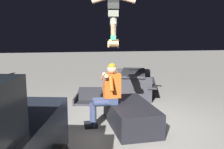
% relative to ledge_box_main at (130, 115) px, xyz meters
% --- Properties ---
extents(ground_plane, '(40.00, 40.00, 0.00)m').
position_rel_ledge_box_main_xyz_m(ground_plane, '(-0.05, 0.05, -0.24)').
color(ground_plane, gray).
extents(ledge_box_main, '(1.71, 0.90, 0.48)m').
position_rel_ledge_box_main_xyz_m(ledge_box_main, '(0.00, 0.00, 0.00)').
color(ledge_box_main, black).
rests_on(ledge_box_main, ground).
extents(person_sitting_on_ledge, '(0.59, 0.76, 1.32)m').
position_rel_ledge_box_main_xyz_m(person_sitting_on_ledge, '(0.12, 0.47, 0.49)').
color(person_sitting_on_ledge, '#2D3856').
rests_on(person_sitting_on_ledge, ground).
extents(skateboard, '(1.04, 0.39, 0.14)m').
position_rel_ledge_box_main_xyz_m(skateboard, '(0.15, 0.33, 1.48)').
color(skateboard, '#AD8451').
extents(skater_airborne, '(0.63, 0.89, 1.12)m').
position_rel_ledge_box_main_xyz_m(skater_airborne, '(0.21, 0.32, 2.16)').
color(skater_airborne, '#2D9E66').
extents(kicker_ramp, '(1.23, 0.93, 0.38)m').
position_rel_ledge_box_main_xyz_m(kicker_ramp, '(2.09, 0.71, -0.18)').
color(kicker_ramp, '#28282D').
rests_on(kicker_ramp, ground).
extents(picnic_table_back, '(2.01, 1.76, 0.75)m').
position_rel_ledge_box_main_xyz_m(picnic_table_back, '(2.46, -0.69, 0.26)').
color(picnic_table_back, '#28282D').
rests_on(picnic_table_back, ground).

